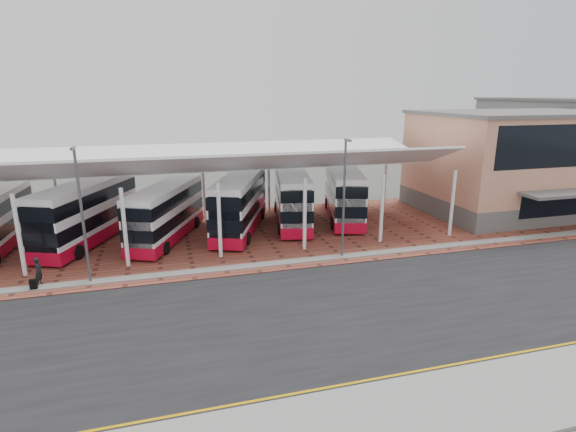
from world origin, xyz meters
name	(u,v)px	position (x,y,z in m)	size (l,w,h in m)	color
ground	(352,300)	(0.00, 0.00, 0.00)	(140.00, 140.00, 0.00)	#4B4D47
road	(360,308)	(0.00, -1.00, 0.01)	(120.00, 14.00, 0.02)	black
forecourt	(311,229)	(2.00, 13.00, 0.03)	(72.00, 16.00, 0.06)	brown
sidewalk	(453,407)	(0.00, -9.00, 0.07)	(120.00, 4.00, 0.14)	gray
north_kerb	(315,260)	(0.00, 6.20, 0.07)	(120.00, 0.80, 0.14)	gray
yellow_line_near	(422,375)	(0.00, -7.00, 0.03)	(120.00, 0.12, 0.01)	#D39801
yellow_line_far	(418,371)	(0.00, -6.70, 0.03)	(120.00, 0.12, 0.01)	#D39801
canopy	(209,162)	(-6.00, 13.94, 5.80)	(37.00, 11.63, 7.07)	white
terminal	(521,161)	(23.00, 13.92, 4.66)	(18.40, 14.40, 9.25)	#5A5856
lamp_west	(82,212)	(-14.00, 6.27, 4.36)	(0.16, 0.90, 8.07)	#4F5156
lamp_east	(344,195)	(2.00, 6.27, 4.36)	(0.16, 0.90, 8.07)	#4F5156
bus_1	(87,213)	(-15.05, 14.35, 2.31)	(6.60, 11.09, 4.52)	white
bus_2	(167,213)	(-9.37, 13.42, 2.12)	(6.10, 10.16, 4.15)	white
bus_3	(240,204)	(-3.64, 14.16, 2.28)	(6.28, 11.01, 4.47)	white
bus_4	(292,197)	(1.02, 15.30, 2.27)	(4.62, 11.06, 4.44)	white
bus_5	(344,194)	(5.83, 15.40, 2.27)	(5.41, 11.05, 4.45)	white
pedestrian	(39,271)	(-16.76, 6.71, 0.90)	(0.61, 0.40, 1.69)	black
suitcase	(34,285)	(-16.93, 6.00, 0.38)	(0.38, 0.27, 0.65)	black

